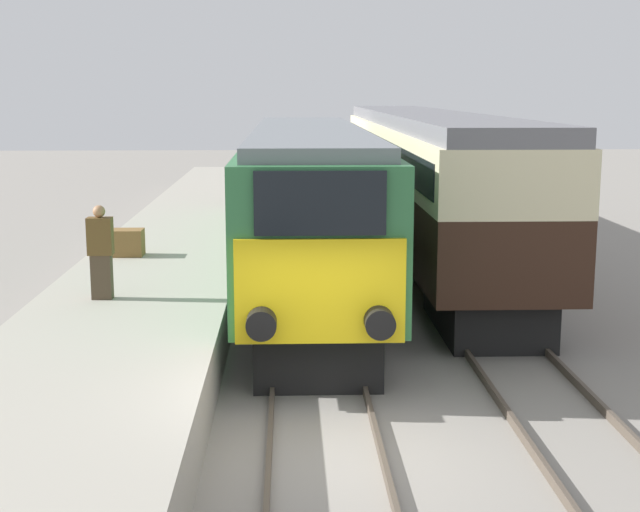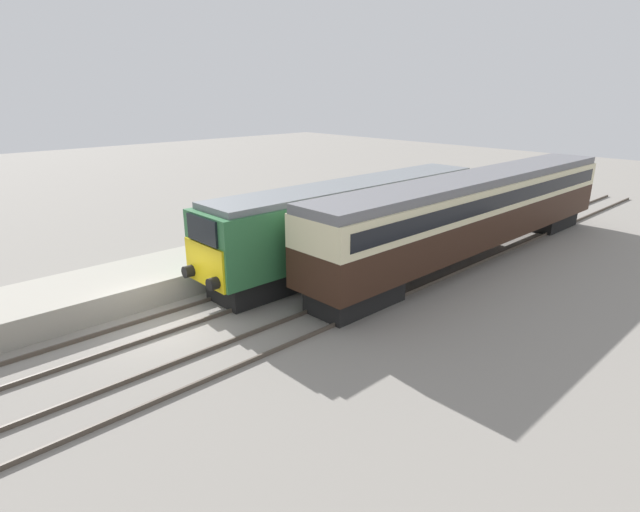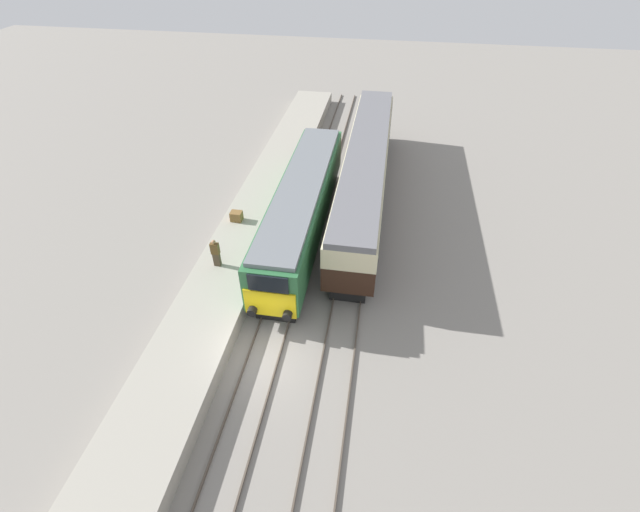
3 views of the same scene
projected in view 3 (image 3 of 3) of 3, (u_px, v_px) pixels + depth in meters
ground_plane at (263, 358)px, 19.73m from camera, size 120.00×120.00×0.00m
platform_left at (245, 239)px, 25.91m from camera, size 3.50×50.00×0.95m
rails_near_track at (287, 283)px, 23.48m from camera, size 1.51×60.00×0.14m
rails_far_track at (349, 290)px, 23.06m from camera, size 1.50×60.00×0.14m
locomotive at (302, 206)px, 25.61m from camera, size 2.70×16.06×3.81m
passenger_carriage at (366, 168)px, 28.63m from camera, size 2.75×21.10×4.03m
person_on_platform at (216, 253)px, 22.80m from camera, size 0.44×0.26×1.69m
luggage_crate at (236, 216)px, 26.41m from camera, size 0.70×0.56×0.60m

